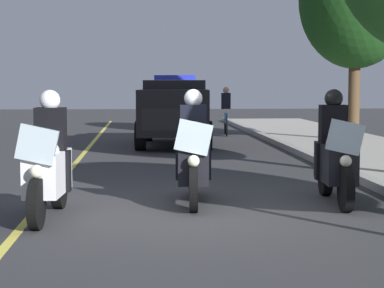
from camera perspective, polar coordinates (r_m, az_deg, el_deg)
ground_plane at (r=10.04m, az=0.23°, el=-5.40°), size 80.00×80.00×0.00m
lane_stripe_center at (r=10.13m, az=-12.72°, el=-5.41°), size 48.00×0.12×0.01m
police_motorcycle_lead_left at (r=9.54m, az=-11.63°, el=-1.80°), size 2.14×0.61×1.72m
police_motorcycle_lead_right at (r=10.52m, az=0.11°, el=-1.08°), size 2.14×0.61×1.72m
police_motorcycle_trailing at (r=10.74m, az=11.58°, el=-1.05°), size 2.14×0.61×1.72m
police_suv at (r=20.44m, az=-1.40°, el=2.88°), size 5.02×2.34×2.05m
cyclist_background at (r=24.56m, az=2.78°, el=2.70°), size 1.76×0.34×1.69m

